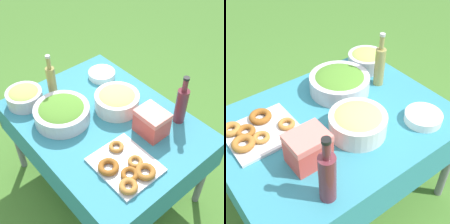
{
  "view_description": "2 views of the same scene",
  "coord_description": "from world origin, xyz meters",
  "views": [
    {
      "loc": [
        1.13,
        -0.9,
        2.1
      ],
      "look_at": [
        0.06,
        0.02,
        0.79
      ],
      "focal_mm": 50.0,
      "sensor_mm": 36.0,
      "label": 1
    },
    {
      "loc": [
        0.74,
        1.01,
        1.81
      ],
      "look_at": [
        -0.01,
        0.02,
        0.75
      ],
      "focal_mm": 50.0,
      "sensor_mm": 36.0,
      "label": 2
    }
  ],
  "objects": [
    {
      "name": "cooler_box",
      "position": [
        0.27,
        0.15,
        0.77
      ],
      "size": [
        0.19,
        0.15,
        0.17
      ],
      "color": "#E04C42",
      "rests_on": "picnic_table"
    },
    {
      "name": "donut_platter",
      "position": [
        0.38,
        -0.16,
        0.7
      ],
      "size": [
        0.38,
        0.32,
        0.05
      ],
      "color": "silver",
      "rests_on": "picnic_table"
    },
    {
      "name": "pasta_bowl",
      "position": [
        -0.04,
        0.14,
        0.75
      ],
      "size": [
        0.3,
        0.3,
        0.13
      ],
      "color": "silver",
      "rests_on": "picnic_table"
    },
    {
      "name": "olive_oil_bottle",
      "position": [
        -0.42,
        -0.11,
        0.82
      ],
      "size": [
        0.06,
        0.06,
        0.34
      ],
      "color": "#998E4C",
      "rests_on": "picnic_table"
    },
    {
      "name": "picnic_table",
      "position": [
        0.0,
        0.0,
        0.59
      ],
      "size": [
        1.25,
        0.94,
        0.68
      ],
      "color": "teal",
      "rests_on": "ground_plane"
    },
    {
      "name": "plate_stack",
      "position": [
        -0.38,
        0.29,
        0.71
      ],
      "size": [
        0.2,
        0.2,
        0.05
      ],
      "color": "white",
      "rests_on": "picnic_table"
    },
    {
      "name": "ground_plane",
      "position": [
        0.0,
        0.0,
        0.0
      ],
      "size": [
        14.0,
        14.0,
        0.0
      ],
      "primitive_type": "plane",
      "color": "#477A2D"
    },
    {
      "name": "wine_bottle",
      "position": [
        0.31,
        0.37,
        0.82
      ],
      "size": [
        0.07,
        0.07,
        0.34
      ],
      "color": "maroon",
      "rests_on": "picnic_table"
    },
    {
      "name": "fruit_bowl",
      "position": [
        -0.48,
        -0.3,
        0.74
      ],
      "size": [
        0.25,
        0.25,
        0.12
      ],
      "color": "silver",
      "rests_on": "picnic_table"
    },
    {
      "name": "salad_bowl",
      "position": [
        -0.18,
        -0.2,
        0.75
      ],
      "size": [
        0.36,
        0.36,
        0.12
      ],
      "color": "silver",
      "rests_on": "picnic_table"
    }
  ]
}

